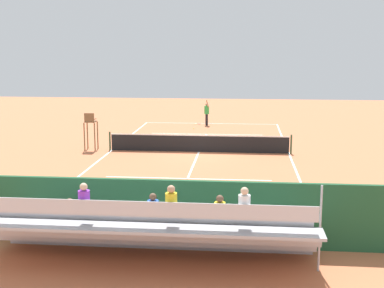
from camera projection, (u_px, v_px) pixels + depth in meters
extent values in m
plane|color=#CC7047|center=(199.00, 152.00, 29.56)|extent=(60.00, 60.00, 0.00)
cube|color=white|center=(211.00, 123.00, 40.32)|extent=(10.00, 0.10, 0.01)
cube|color=white|center=(173.00, 213.00, 18.80)|extent=(10.00, 0.10, 0.01)
cube|color=white|center=(289.00, 154.00, 29.08)|extent=(0.10, 22.00, 0.01)
cube|color=white|center=(112.00, 150.00, 30.04)|extent=(0.10, 22.00, 0.01)
cube|color=white|center=(207.00, 134.00, 35.48)|extent=(7.50, 0.10, 0.01)
cube|color=white|center=(188.00, 179.00, 23.64)|extent=(7.50, 0.10, 0.01)
cube|color=white|center=(199.00, 152.00, 29.56)|extent=(0.10, 12.10, 0.01)
cube|color=white|center=(211.00, 123.00, 40.32)|extent=(0.10, 0.30, 0.01)
cube|color=black|center=(199.00, 144.00, 29.48)|extent=(10.00, 0.02, 0.91)
cube|color=white|center=(199.00, 135.00, 29.39)|extent=(10.00, 0.04, 0.06)
cylinder|color=#2D5133|center=(291.00, 144.00, 28.97)|extent=(0.10, 0.10, 1.07)
cylinder|color=#2D5133|center=(110.00, 141.00, 29.95)|extent=(0.10, 0.10, 1.07)
cube|color=#235633|center=(159.00, 212.00, 15.68)|extent=(18.00, 0.16, 2.00)
cube|color=#B2B2B7|center=(158.00, 241.00, 15.48)|extent=(9.00, 0.10, 0.45)
cube|color=#B2B2B7|center=(156.00, 239.00, 15.11)|extent=(9.00, 0.80, 0.08)
cube|color=#B2B2B7|center=(158.00, 241.00, 15.51)|extent=(9.00, 0.04, 0.45)
cube|color=silver|center=(155.00, 227.00, 14.93)|extent=(8.60, 0.36, 0.04)
cube|color=silver|center=(154.00, 222.00, 14.72)|extent=(8.60, 0.03, 0.36)
cube|color=#B2B2B7|center=(150.00, 234.00, 14.24)|extent=(9.00, 0.80, 0.08)
cube|color=#B2B2B7|center=(153.00, 236.00, 14.65)|extent=(9.00, 0.04, 0.45)
cube|color=silver|center=(150.00, 221.00, 14.07)|extent=(8.60, 0.36, 0.04)
cube|color=silver|center=(148.00, 216.00, 13.85)|extent=(8.60, 0.03, 0.36)
cube|color=#B2B2B7|center=(145.00, 228.00, 13.38)|extent=(9.00, 0.80, 0.08)
cube|color=#B2B2B7|center=(147.00, 230.00, 13.78)|extent=(9.00, 0.04, 0.45)
cube|color=silver|center=(144.00, 214.00, 13.20)|extent=(8.60, 0.36, 0.04)
cube|color=silver|center=(142.00, 208.00, 12.99)|extent=(8.60, 0.03, 0.36)
cylinder|color=#B2B2B7|center=(320.00, 229.00, 13.75)|extent=(0.06, 0.06, 2.35)
cube|color=#2D2D33|center=(220.00, 219.00, 14.04)|extent=(0.32, 0.40, 0.12)
cylinder|color=yellow|center=(220.00, 211.00, 13.87)|extent=(0.30, 0.30, 0.45)
sphere|color=brown|center=(220.00, 199.00, 13.81)|extent=(0.20, 0.20, 0.20)
cube|color=#2D2D33|center=(86.00, 209.00, 13.51)|extent=(0.32, 0.40, 0.12)
cylinder|color=purple|center=(84.00, 199.00, 13.34)|extent=(0.30, 0.30, 0.45)
sphere|color=beige|center=(84.00, 187.00, 13.28)|extent=(0.20, 0.20, 0.20)
cube|color=#2D2D33|center=(154.00, 217.00, 14.22)|extent=(0.32, 0.40, 0.12)
cylinder|color=blue|center=(153.00, 209.00, 14.05)|extent=(0.30, 0.30, 0.45)
sphere|color=brown|center=(153.00, 197.00, 13.99)|extent=(0.20, 0.20, 0.20)
cube|color=#2D2D33|center=(244.00, 213.00, 13.12)|extent=(0.32, 0.40, 0.12)
cylinder|color=white|center=(244.00, 204.00, 12.95)|extent=(0.30, 0.30, 0.45)
sphere|color=beige|center=(245.00, 191.00, 12.89)|extent=(0.20, 0.20, 0.20)
cube|color=#2D2D33|center=(172.00, 211.00, 13.29)|extent=(0.32, 0.40, 0.12)
cylinder|color=yellow|center=(171.00, 202.00, 13.12)|extent=(0.30, 0.30, 0.45)
sphere|color=tan|center=(171.00, 189.00, 13.06)|extent=(0.20, 0.20, 0.20)
cube|color=#2D2D33|center=(72.00, 220.00, 15.33)|extent=(0.32, 0.40, 0.12)
cylinder|color=purple|center=(70.00, 212.00, 15.16)|extent=(0.30, 0.30, 0.45)
sphere|color=brown|center=(70.00, 202.00, 15.10)|extent=(0.20, 0.20, 0.20)
cylinder|color=brown|center=(98.00, 135.00, 30.31)|extent=(0.07, 0.07, 1.60)
cylinder|color=brown|center=(87.00, 135.00, 30.37)|extent=(0.07, 0.07, 1.60)
cylinder|color=brown|center=(95.00, 137.00, 29.72)|extent=(0.07, 0.07, 1.60)
cylinder|color=brown|center=(84.00, 137.00, 29.78)|extent=(0.07, 0.07, 1.60)
cube|color=brown|center=(91.00, 122.00, 29.89)|extent=(0.56, 0.56, 0.06)
cube|color=brown|center=(89.00, 117.00, 29.61)|extent=(0.56, 0.06, 0.48)
cube|color=brown|center=(95.00, 119.00, 29.84)|extent=(0.04, 0.48, 0.04)
cube|color=brown|center=(86.00, 119.00, 29.89)|extent=(0.04, 0.48, 0.04)
cube|color=#234C2D|center=(243.00, 224.00, 16.33)|extent=(1.80, 0.40, 0.05)
cylinder|color=#234C2D|center=(267.00, 231.00, 16.29)|extent=(0.06, 0.06, 0.45)
cylinder|color=#234C2D|center=(219.00, 230.00, 16.44)|extent=(0.06, 0.06, 0.45)
cube|color=#234C2D|center=(243.00, 216.00, 16.09)|extent=(1.80, 0.04, 0.36)
cube|color=#B22D2D|center=(184.00, 232.00, 16.36)|extent=(0.90, 0.36, 0.36)
cylinder|color=black|center=(206.00, 119.00, 39.44)|extent=(0.14, 0.14, 0.85)
cylinder|color=black|center=(207.00, 120.00, 39.22)|extent=(0.14, 0.14, 0.85)
cylinder|color=green|center=(207.00, 110.00, 39.20)|extent=(0.45, 0.45, 0.60)
sphere|color=tan|center=(207.00, 105.00, 39.12)|extent=(0.22, 0.22, 0.22)
cylinder|color=tan|center=(207.00, 104.00, 38.89)|extent=(0.26, 0.16, 0.55)
cylinder|color=tan|center=(206.00, 109.00, 39.40)|extent=(0.11, 0.11, 0.50)
cylinder|color=black|center=(199.00, 124.00, 39.97)|extent=(0.28, 0.04, 0.03)
torus|color=#D8CC4C|center=(196.00, 124.00, 40.01)|extent=(0.31, 0.31, 0.02)
cylinder|color=white|center=(196.00, 124.00, 40.01)|extent=(0.25, 0.25, 0.00)
sphere|color=#CCDB33|center=(194.00, 128.00, 37.70)|extent=(0.07, 0.07, 0.07)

